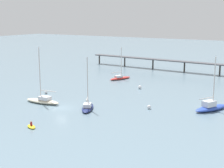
% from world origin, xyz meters
% --- Properties ---
extents(ground_plane, '(400.00, 400.00, 0.00)m').
position_xyz_m(ground_plane, '(0.00, 0.00, 0.00)').
color(ground_plane, slate).
extents(pier, '(58.58, 5.78, 8.15)m').
position_xyz_m(pier, '(13.38, 53.30, 4.53)').
color(pier, '#4C4C51').
rests_on(pier, ground_plane).
extents(sailboat_blue, '(5.61, 8.35, 10.29)m').
position_xyz_m(sailboat_blue, '(25.36, 13.72, 0.75)').
color(sailboat_blue, '#2D4CB7').
rests_on(sailboat_blue, ground_plane).
extents(sailboat_red, '(4.20, 7.44, 9.03)m').
position_xyz_m(sailboat_red, '(-5.40, 31.83, 0.57)').
color(sailboat_red, red).
rests_on(sailboat_red, ground_plane).
extents(sailboat_cream, '(8.21, 2.97, 11.50)m').
position_xyz_m(sailboat_cream, '(-5.58, 0.83, 0.68)').
color(sailboat_cream, beige).
rests_on(sailboat_cream, ground_plane).
extents(sailboat_navy, '(5.10, 7.04, 10.06)m').
position_xyz_m(sailboat_navy, '(5.02, 1.90, 0.60)').
color(sailboat_navy, navy).
rests_on(sailboat_navy, ground_plane).
extents(dinghy_yellow, '(2.53, 1.95, 1.14)m').
position_xyz_m(dinghy_yellow, '(3.63, -11.60, 0.22)').
color(dinghy_yellow, yellow).
rests_on(dinghy_yellow, ground_plane).
extents(mooring_buoy_mid, '(0.78, 0.78, 0.78)m').
position_xyz_m(mooring_buoy_mid, '(14.94, 8.41, 0.39)').
color(mooring_buoy_mid, silver).
rests_on(mooring_buoy_mid, ground_plane).
extents(mooring_buoy_outer, '(0.63, 0.63, 0.63)m').
position_xyz_m(mooring_buoy_outer, '(1.81, 6.28, 0.31)').
color(mooring_buoy_outer, silver).
rests_on(mooring_buoy_outer, ground_plane).
extents(mooring_buoy_near, '(0.86, 0.86, 0.86)m').
position_xyz_m(mooring_buoy_near, '(5.10, 23.67, 0.43)').
color(mooring_buoy_near, silver).
rests_on(mooring_buoy_near, ground_plane).
extents(mooring_buoy_far, '(0.74, 0.74, 0.74)m').
position_xyz_m(mooring_buoy_far, '(-10.91, 7.52, 0.37)').
color(mooring_buoy_far, silver).
rests_on(mooring_buoy_far, ground_plane).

